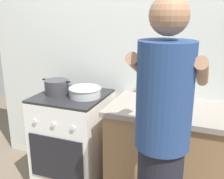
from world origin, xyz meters
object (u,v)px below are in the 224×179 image
Objects in this scene: mixing_bowl at (85,92)px; person at (161,151)px; spice_bottle at (176,107)px; stove_range at (73,140)px; utensil_crock at (151,87)px; pot at (57,87)px.

mixing_bowl is 1.01m from person.
stove_range is at bearing 175.30° from spice_bottle.
mixing_bowl reaches higher than spice_bottle.
person is at bearing -72.47° from utensil_crock.
stove_range is at bearing 146.07° from person.
stove_range is 3.15× the size of mixing_bowl.
spice_bottle is at bearing -4.70° from stove_range.
utensil_crock is (0.67, 0.19, 0.54)m from stove_range.
mixing_bowl is at bearing 141.85° from person.
person is (0.79, -0.62, -0.09)m from mixing_bowl.
mixing_bowl is 0.90× the size of utensil_crock.
person is at bearing -89.86° from spice_bottle.
utensil_crock reaches higher than stove_range.
stove_range is 0.52m from mixing_bowl.
spice_bottle reaches higher than stove_range.
utensil_crock is at bearing 134.07° from spice_bottle.
utensil_crock reaches higher than mixing_bowl.
pot is at bearing -166.09° from utensil_crock.
stove_range is 0.88m from utensil_crock.
mixing_bowl is at bearing 174.82° from spice_bottle.
mixing_bowl is at bearing -160.16° from utensil_crock.
pot reaches higher than stove_range.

